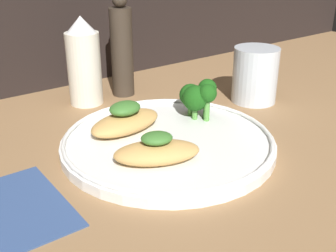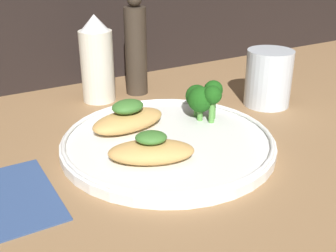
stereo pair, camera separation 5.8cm
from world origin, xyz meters
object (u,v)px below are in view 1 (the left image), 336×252
at_px(pepper_grinder, 122,49).
at_px(drinking_glass, 255,75).
at_px(sauce_bottle, 84,63).
at_px(plate, 168,142).
at_px(broccoli_bunch, 198,96).

height_order(pepper_grinder, drinking_glass, pepper_grinder).
height_order(sauce_bottle, drinking_glass, sauce_bottle).
distance_m(pepper_grinder, drinking_glass, 0.24).
relative_size(pepper_grinder, drinking_glass, 1.91).
bearing_deg(pepper_grinder, sauce_bottle, 180.00).
relative_size(plate, sauce_bottle, 1.94).
bearing_deg(broccoli_bunch, drinking_glass, 9.00).
distance_m(plate, sauce_bottle, 0.24).
relative_size(plate, broccoli_bunch, 4.64).
distance_m(plate, drinking_glass, 0.25).
bearing_deg(drinking_glass, broccoli_bunch, -171.00).
relative_size(plate, pepper_grinder, 1.60).
height_order(plate, sauce_bottle, sauce_bottle).
xyz_separation_m(pepper_grinder, drinking_glass, (0.17, -0.17, -0.04)).
xyz_separation_m(sauce_bottle, drinking_glass, (0.25, -0.17, -0.02)).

